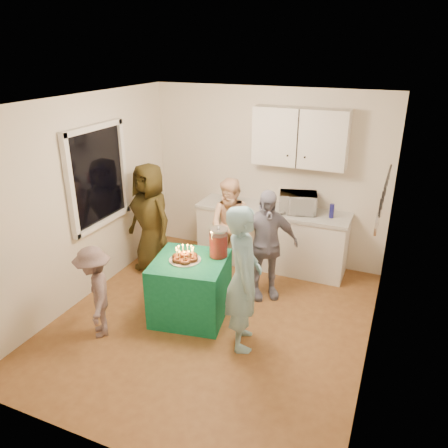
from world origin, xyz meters
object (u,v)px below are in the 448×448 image
at_px(counter, 271,239).
at_px(punch_jar, 218,243).
at_px(microwave, 298,203).
at_px(child_near_left, 95,292).
at_px(party_table, 190,288).
at_px(woman_back_right, 265,245).
at_px(woman_back_center, 232,227).
at_px(woman_back_left, 151,219).
at_px(man_birthday, 243,279).

height_order(counter, punch_jar, punch_jar).
relative_size(microwave, child_near_left, 0.47).
height_order(party_table, woman_back_right, woman_back_right).
bearing_deg(punch_jar, woman_back_right, 53.02).
distance_m(party_table, punch_jar, 0.66).
distance_m(microwave, woman_back_center, 1.00).
bearing_deg(woman_back_left, man_birthday, -11.84).
relative_size(man_birthday, child_near_left, 1.50).
bearing_deg(woman_back_right, party_table, -162.91).
xyz_separation_m(microwave, man_birthday, (-0.08, -1.95, -0.23)).
xyz_separation_m(punch_jar, child_near_left, (-1.08, -1.00, -0.38)).
bearing_deg(punch_jar, man_birthday, -44.55).
relative_size(microwave, man_birthday, 0.31).
bearing_deg(party_table, microwave, 62.73).
xyz_separation_m(counter, child_near_left, (-1.31, -2.44, 0.12)).
xyz_separation_m(woman_back_center, woman_back_right, (0.65, -0.47, 0.04)).
xyz_separation_m(party_table, man_birthday, (0.78, -0.27, 0.45)).
height_order(man_birthday, woman_back_left, man_birthday).
xyz_separation_m(party_table, woman_back_left, (-1.07, 0.86, 0.43)).
height_order(woman_back_center, woman_back_right, woman_back_right).
bearing_deg(woman_back_center, punch_jar, -79.29).
height_order(counter, party_table, counter).
bearing_deg(punch_jar, party_table, -138.72).
height_order(party_table, woman_back_left, woman_back_left).
bearing_deg(party_table, counter, 73.34).
bearing_deg(punch_jar, woman_back_left, 155.12).
xyz_separation_m(microwave, child_near_left, (-1.67, -2.44, -0.50)).
distance_m(punch_jar, woman_back_right, 0.71).
relative_size(counter, man_birthday, 1.33).
height_order(woman_back_left, woman_back_center, woman_back_left).
bearing_deg(man_birthday, counter, -14.16).
xyz_separation_m(party_table, woman_back_center, (0.04, 1.26, 0.33)).
relative_size(punch_jar, woman_back_left, 0.21).
xyz_separation_m(woman_back_center, child_near_left, (-0.84, -2.02, -0.16)).
bearing_deg(man_birthday, punch_jar, 23.14).
height_order(woman_back_left, child_near_left, woman_back_left).
bearing_deg(man_birthday, woman_back_right, -16.93).
height_order(punch_jar, woman_back_right, woman_back_right).
bearing_deg(counter, woman_back_center, -137.73).
distance_m(counter, man_birthday, 2.01).
xyz_separation_m(counter, woman_back_left, (-1.57, -0.82, 0.38)).
bearing_deg(woman_back_right, counter, 69.47).
bearing_deg(woman_back_right, woman_back_center, 112.09).
height_order(man_birthday, woman_back_center, man_birthday).
bearing_deg(man_birthday, microwave, -24.80).
height_order(party_table, woman_back_center, woman_back_center).
height_order(party_table, man_birthday, man_birthday).
height_order(microwave, child_near_left, microwave).
distance_m(woman_back_right, child_near_left, 2.16).
bearing_deg(punch_jar, microwave, 67.58).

